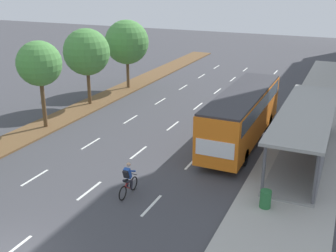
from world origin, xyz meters
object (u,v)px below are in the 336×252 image
at_px(median_tree_fifth, 127,42).
at_px(cyclist, 128,180).
at_px(median_tree_third, 39,64).
at_px(bus_shelter, 310,130).
at_px(median_tree_fourth, 87,52).
at_px(bus, 242,111).
at_px(trash_bin, 265,199).

bearing_deg(median_tree_fifth, cyclist, -60.59).
bearing_deg(median_tree_third, bus_shelter, 6.43).
bearing_deg(median_tree_third, median_tree_fourth, 93.52).
xyz_separation_m(bus, median_tree_third, (-13.32, -3.22, 2.56)).
bearing_deg(bus, median_tree_fifth, 146.57).
xyz_separation_m(bus_shelter, median_tree_fourth, (-17.97, 4.05, 2.58)).
distance_m(bus, median_tree_third, 13.94).
distance_m(bus, median_tree_fourth, 14.18).
relative_size(bus, trash_bin, 13.28).
bearing_deg(median_tree_third, trash_bin, -15.58).
bearing_deg(bus, median_tree_third, -166.41).
distance_m(median_tree_third, median_tree_fourth, 6.05).
distance_m(bus_shelter, cyclist, 10.99).
bearing_deg(bus, trash_bin, -67.76).
distance_m(bus_shelter, median_tree_fifth, 20.52).
bearing_deg(bus_shelter, median_tree_fourth, 167.30).
bearing_deg(cyclist, median_tree_fifth, 119.41).
xyz_separation_m(bus_shelter, bus, (-4.28, 1.24, 0.20)).
relative_size(bus, cyclist, 6.20).
bearing_deg(bus_shelter, median_tree_third, -173.57).
distance_m(median_tree_fourth, trash_bin, 20.33).
bearing_deg(median_tree_third, median_tree_fifth, 90.38).
distance_m(cyclist, median_tree_fourth, 16.32).
bearing_deg(trash_bin, median_tree_fifth, 134.88).
relative_size(bus_shelter, bus, 1.06).
height_order(bus, median_tree_third, median_tree_third).
relative_size(cyclist, median_tree_fourth, 0.29).
distance_m(bus_shelter, trash_bin, 6.80).
height_order(median_tree_fifth, trash_bin, median_tree_fifth).
bearing_deg(median_tree_fifth, trash_bin, -45.12).
distance_m(bus, trash_bin, 8.59).
bearing_deg(median_tree_fifth, bus, -33.43).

